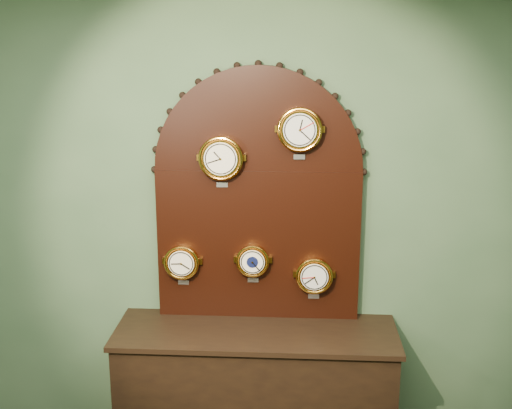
# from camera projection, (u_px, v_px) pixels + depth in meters

# --- Properties ---
(wall_back) EXTENTS (4.00, 0.00, 4.00)m
(wall_back) POSITION_uv_depth(u_px,v_px,m) (259.00, 223.00, 3.92)
(wall_back) COLOR #496947
(wall_back) RESTS_ON ground
(shop_counter) EXTENTS (1.60, 0.50, 0.80)m
(shop_counter) POSITION_uv_depth(u_px,v_px,m) (256.00, 397.00, 3.91)
(shop_counter) COLOR black
(shop_counter) RESTS_ON ground_plane
(display_board) EXTENTS (1.26, 0.06, 1.53)m
(display_board) POSITION_uv_depth(u_px,v_px,m) (258.00, 188.00, 3.81)
(display_board) COLOR black
(display_board) RESTS_ON shop_counter
(roman_clock) EXTENTS (0.26, 0.08, 0.30)m
(roman_clock) POSITION_uv_depth(u_px,v_px,m) (221.00, 158.00, 3.71)
(roman_clock) COLOR orange
(roman_clock) RESTS_ON display_board
(arabic_clock) EXTENTS (0.25, 0.08, 0.30)m
(arabic_clock) POSITION_uv_depth(u_px,v_px,m) (300.00, 129.00, 3.64)
(arabic_clock) COLOR orange
(arabic_clock) RESTS_ON display_board
(hygrometer) EXTENTS (0.21, 0.08, 0.26)m
(hygrometer) POSITION_uv_depth(u_px,v_px,m) (182.00, 262.00, 3.89)
(hygrometer) COLOR orange
(hygrometer) RESTS_ON display_board
(barometer) EXTENTS (0.20, 0.08, 0.25)m
(barometer) POSITION_uv_depth(u_px,v_px,m) (253.00, 260.00, 3.86)
(barometer) COLOR orange
(barometer) RESTS_ON display_board
(tide_clock) EXTENTS (0.22, 0.08, 0.27)m
(tide_clock) POSITION_uv_depth(u_px,v_px,m) (314.00, 275.00, 3.86)
(tide_clock) COLOR orange
(tide_clock) RESTS_ON display_board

